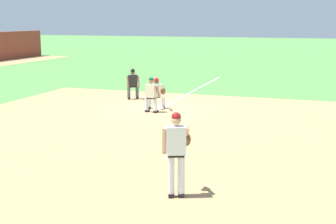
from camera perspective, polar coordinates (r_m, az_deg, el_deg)
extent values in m
plane|color=#518942|center=(19.77, -1.16, 0.30)|extent=(160.00, 160.00, 0.00)
cube|color=tan|center=(14.93, -0.44, -3.30)|extent=(18.00, 18.00, 0.01)
cube|color=white|center=(25.29, 3.39, 2.72)|extent=(11.75, 0.10, 0.00)
cube|color=white|center=(19.76, -1.16, 0.43)|extent=(0.38, 0.38, 0.09)
sphere|color=white|center=(16.55, -1.02, -1.74)|extent=(0.07, 0.07, 0.07)
cube|color=black|center=(10.23, 0.34, -10.03)|extent=(0.28, 0.20, 0.09)
cylinder|color=white|center=(10.04, 0.35, -7.69)|extent=(0.15, 0.15, 0.84)
cube|color=black|center=(10.25, 1.58, -10.00)|extent=(0.28, 0.20, 0.09)
cylinder|color=white|center=(10.05, 1.62, -7.66)|extent=(0.15, 0.15, 0.84)
cube|color=black|center=(9.91, 0.99, -5.27)|extent=(0.31, 0.39, 0.06)
cube|color=white|center=(9.82, 1.00, -3.48)|extent=(0.37, 0.46, 0.60)
sphere|color=tan|center=(9.74, 1.00, -1.00)|extent=(0.21, 0.21, 0.21)
sphere|color=maroon|center=(9.73, 1.00, -0.60)|extent=(0.20, 0.20, 0.20)
cube|color=maroon|center=(9.82, 0.96, -0.64)|extent=(0.17, 0.20, 0.02)
cylinder|color=tan|center=(9.89, -0.48, -3.53)|extent=(0.21, 0.15, 0.59)
cylinder|color=tan|center=(10.11, 2.29, -2.51)|extent=(0.52, 0.28, 0.41)
ellipsoid|color=brown|center=(10.23, 2.24, -3.31)|extent=(0.35, 0.30, 0.34)
cube|color=black|center=(19.98, -0.55, 0.55)|extent=(0.28, 0.20, 0.09)
cylinder|color=white|center=(19.98, -0.55, 1.23)|extent=(0.15, 0.15, 0.40)
cube|color=black|center=(19.95, -2.27, 0.53)|extent=(0.28, 0.20, 0.09)
cylinder|color=white|center=(19.95, -2.27, 1.21)|extent=(0.15, 0.15, 0.40)
cube|color=black|center=(19.92, -1.42, 1.84)|extent=(0.31, 0.39, 0.06)
cube|color=white|center=(19.88, -1.42, 2.64)|extent=(0.37, 0.46, 0.52)
sphere|color=brown|center=(19.81, -1.42, 3.75)|extent=(0.21, 0.21, 0.21)
sphere|color=maroon|center=(19.80, -1.42, 3.95)|extent=(0.20, 0.20, 0.20)
cube|color=maroon|center=(19.71, -1.41, 3.84)|extent=(0.17, 0.20, 0.02)
cylinder|color=brown|center=(19.46, -0.64, 2.89)|extent=(0.57, 0.31, 0.24)
cylinder|color=brown|center=(19.78, -2.13, 2.42)|extent=(0.25, 0.17, 0.58)
ellipsoid|color=brown|center=(19.26, -0.60, 2.57)|extent=(0.28, 0.27, 0.35)
cube|color=black|center=(19.29, -2.55, 0.15)|extent=(0.27, 0.14, 0.09)
cylinder|color=white|center=(19.20, -2.61, 0.96)|extent=(0.15, 0.15, 0.50)
cube|color=black|center=(19.11, -1.49, 0.05)|extent=(0.27, 0.14, 0.09)
cylinder|color=white|center=(19.02, -1.55, 0.87)|extent=(0.15, 0.15, 0.50)
cube|color=black|center=(19.06, -2.09, 1.72)|extent=(0.24, 0.36, 0.06)
cube|color=beige|center=(19.02, -2.09, 2.58)|extent=(0.29, 0.43, 0.54)
sphere|color=#9E7051|center=(18.98, -2.07, 3.78)|extent=(0.21, 0.21, 0.21)
sphere|color=#194C28|center=(18.97, -2.08, 3.99)|extent=(0.20, 0.20, 0.20)
cube|color=#194C28|center=(19.05, -1.95, 3.95)|extent=(0.13, 0.18, 0.02)
cylinder|color=#9E7051|center=(19.27, -2.55, 2.59)|extent=(0.33, 0.13, 0.56)
cylinder|color=#9E7051|center=(19.04, -1.22, 2.49)|extent=(0.33, 0.13, 0.56)
cube|color=black|center=(22.41, -3.76, 1.70)|extent=(0.28, 0.22, 0.09)
cylinder|color=#515154|center=(22.40, -3.78, 2.43)|extent=(0.15, 0.15, 0.50)
cube|color=black|center=(22.38, -4.78, 1.67)|extent=(0.28, 0.22, 0.09)
cylinder|color=#515154|center=(22.37, -4.80, 2.41)|extent=(0.15, 0.15, 0.50)
cube|color=black|center=(22.35, -4.30, 3.10)|extent=(0.33, 0.39, 0.06)
cube|color=#232326|center=(22.31, -4.31, 3.84)|extent=(0.40, 0.47, 0.54)
sphere|color=brown|center=(22.24, -4.32, 4.86)|extent=(0.21, 0.21, 0.21)
sphere|color=black|center=(22.23, -4.32, 5.04)|extent=(0.20, 0.20, 0.20)
cube|color=black|center=(22.15, -4.31, 4.95)|extent=(0.18, 0.20, 0.02)
cylinder|color=brown|center=(22.19, -3.64, 3.72)|extent=(0.33, 0.23, 0.56)
cylinder|color=brown|center=(22.15, -4.93, 3.69)|extent=(0.33, 0.23, 0.56)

